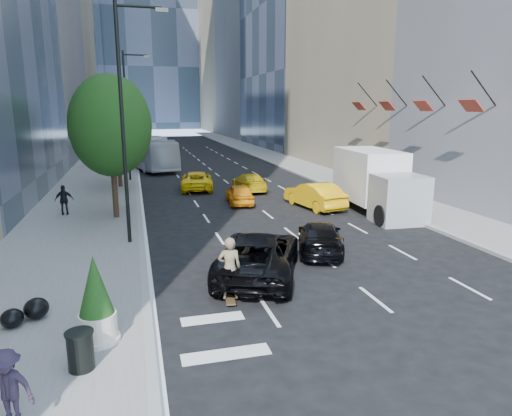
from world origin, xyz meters
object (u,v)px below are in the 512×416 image
object	(u,v)px
black_sedan_lincoln	(259,254)
city_bus	(148,152)
planter_shrub	(96,301)
skateboarder	(230,272)
box_truck	(376,181)
black_sedan_mercedes	(320,237)
trash_can	(81,351)

from	to	relation	value
black_sedan_lincoln	city_bus	xyz separation A→B (m)	(-2.73, 30.86, 0.79)
city_bus	planter_shrub	size ratio (longest dim) A/B	5.03
skateboarder	black_sedan_lincoln	world-z (taller)	skateboarder
skateboarder	city_bus	size ratio (longest dim) A/B	0.17
box_truck	city_bus	bearing A→B (deg)	121.43
skateboarder	planter_shrub	xyz separation A→B (m)	(-3.75, -1.78, 0.25)
black_sedan_mercedes	box_truck	world-z (taller)	box_truck
black_sedan_mercedes	city_bus	distance (m)	29.48
black_sedan_lincoln	black_sedan_mercedes	xyz separation A→B (m)	(3.20, 2.00, -0.16)
city_bus	box_truck	xyz separation A→B (m)	(11.95, -22.70, 0.19)
black_sedan_lincoln	planter_shrub	world-z (taller)	planter_shrub
black_sedan_lincoln	box_truck	distance (m)	12.35
city_bus	skateboarder	bearing A→B (deg)	-101.31
skateboarder	city_bus	world-z (taller)	city_bus
black_sedan_mercedes	planter_shrub	xyz separation A→B (m)	(-8.43, -5.78, 0.59)
skateboarder	trash_can	bearing A→B (deg)	43.78
black_sedan_lincoln	trash_can	size ratio (longest dim) A/B	6.54
black_sedan_mercedes	trash_can	xyz separation A→B (m)	(-8.72, -7.00, -0.05)
city_bus	planter_shrub	distance (m)	34.73
planter_shrub	black_sedan_lincoln	bearing A→B (deg)	35.86
black_sedan_mercedes	city_bus	world-z (taller)	city_bus
skateboarder	trash_can	distance (m)	5.05
trash_can	box_truck	bearing A→B (deg)	41.76
black_sedan_mercedes	box_truck	bearing A→B (deg)	-114.47
black_sedan_lincoln	planter_shrub	bearing A→B (deg)	58.35
black_sedan_lincoln	trash_can	bearing A→B (deg)	64.66
planter_shrub	box_truck	bearing A→B (deg)	39.57
planter_shrub	city_bus	bearing A→B (deg)	85.88
trash_can	planter_shrub	bearing A→B (deg)	76.49
trash_can	planter_shrub	xyz separation A→B (m)	(0.29, 1.22, 0.64)
skateboarder	city_bus	bearing A→B (deg)	-80.58
black_sedan_mercedes	planter_shrub	bearing A→B (deg)	54.31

